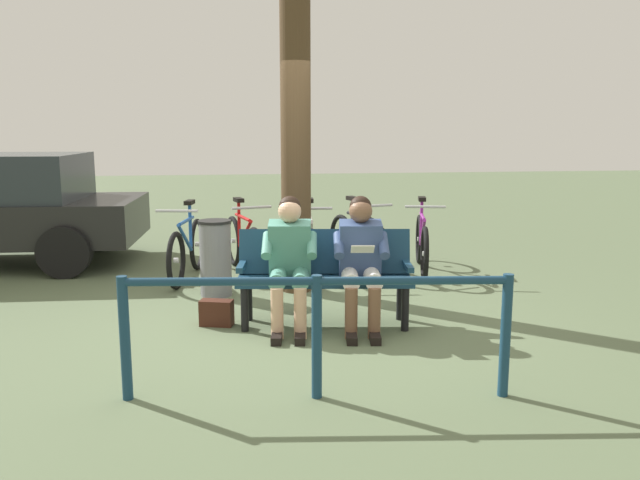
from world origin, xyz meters
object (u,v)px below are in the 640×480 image
object	(u,v)px
person_companion	(290,257)
bicycle_black	(310,246)
tree_trunk	(296,119)
litter_bin	(216,258)
handbag	(217,313)
bicycle_red	(359,243)
bicycle_green	(243,245)
bicycle_purple	(187,249)
person_reading	(361,257)
bench	(325,270)
bicycle_silver	(422,244)

from	to	relation	value
person_companion	bicycle_black	size ratio (longest dim) A/B	0.72
tree_trunk	litter_bin	distance (m)	1.74
handbag	litter_bin	xyz separation A→B (m)	(0.02, -1.09, 0.30)
tree_trunk	bicycle_red	distance (m)	2.00
person_companion	bicycle_green	xyz separation A→B (m)	(0.35, -2.32, -0.30)
bicycle_green	bicycle_purple	bearing A→B (deg)	-88.20
bicycle_green	litter_bin	bearing A→B (deg)	-31.18
person_reading	bicycle_purple	distance (m)	2.79
litter_bin	bicycle_green	xyz separation A→B (m)	(-0.33, -1.05, -0.06)
bench	bicycle_black	distance (m)	2.03
litter_bin	bicycle_purple	bearing A→B (deg)	-67.75
bicycle_red	bicycle_green	distance (m)	1.46
bicycle_purple	person_companion	bearing A→B (deg)	36.80
person_companion	bicycle_black	distance (m)	2.21
handbag	litter_bin	size ratio (longest dim) A/B	0.36
bicycle_green	bicycle_red	bearing A→B (deg)	74.44
bench	person_reading	xyz separation A→B (m)	(-0.30, 0.21, 0.16)
tree_trunk	bicycle_red	xyz separation A→B (m)	(-0.90, -0.90, -1.54)
tree_trunk	litter_bin	bearing A→B (deg)	6.22
handbag	tree_trunk	xyz separation A→B (m)	(-0.88, -1.19, 1.78)
person_reading	tree_trunk	world-z (taller)	tree_trunk
bicycle_red	bicycle_green	world-z (taller)	same
handbag	bicycle_silver	size ratio (longest dim) A/B	0.18
person_companion	litter_bin	world-z (taller)	person_companion
person_reading	handbag	world-z (taller)	person_reading
bicycle_silver	bicycle_black	bearing A→B (deg)	-78.36
bicycle_green	bicycle_purple	world-z (taller)	same
person_companion	litter_bin	bearing A→B (deg)	-53.85
bench	person_reading	size ratio (longest dim) A/B	1.37
bicycle_silver	bicycle_black	world-z (taller)	same
handbag	bicycle_silver	world-z (taller)	bicycle_silver
bench	handbag	bearing A→B (deg)	4.62
bicycle_black	person_companion	bearing A→B (deg)	-7.30
person_reading	bicycle_black	distance (m)	2.25
person_companion	bicycle_silver	bearing A→B (deg)	-124.19
person_companion	person_reading	bearing A→B (deg)	179.95
tree_trunk	bicycle_black	size ratio (longest dim) A/B	2.27
handbag	bicycle_silver	bearing A→B (deg)	-143.18
bench	bicycle_silver	world-z (taller)	bicycle_silver
handbag	bicycle_purple	distance (m)	2.00
litter_bin	bicycle_silver	xyz separation A→B (m)	(-2.57, -0.82, -0.06)
person_reading	bicycle_purple	xyz separation A→B (m)	(1.67, -2.22, -0.31)
litter_bin	bicycle_green	size ratio (longest dim) A/B	0.50
person_companion	tree_trunk	size ratio (longest dim) A/B	0.32
bench	person_reading	distance (m)	0.40
bicycle_silver	bicycle_green	bearing A→B (deg)	-82.17
handbag	bicycle_green	size ratio (longest dim) A/B	0.18
tree_trunk	bicycle_red	bearing A→B (deg)	-134.91
person_companion	bicycle_silver	size ratio (longest dim) A/B	0.73
handbag	bicycle_red	world-z (taller)	bicycle_red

